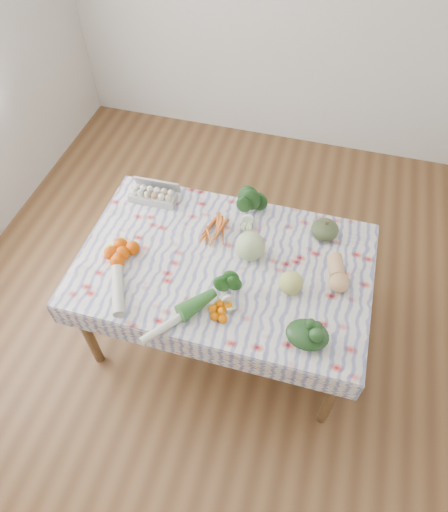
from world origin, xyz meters
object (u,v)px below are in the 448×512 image
Objects in this scene: dining_table at (224,271)px; kabocha_squash at (325,229)px; egg_carton at (153,196)px; grapefruit at (291,283)px; cabbage at (250,246)px; butternut_squash at (338,273)px.

kabocha_squash is (0.52, 0.35, 0.14)m from dining_table.
egg_carton is 2.29× the size of grapefruit.
cabbage reaches higher than dining_table.
grapefruit reaches higher than butternut_squash.
egg_carton is at bearing 155.20° from grapefruit.
kabocha_squash is 0.47m from cabbage.
cabbage is (0.69, -0.27, 0.04)m from egg_carton.
grapefruit reaches higher than dining_table.
dining_table is at bearing -33.79° from egg_carton.
cabbage is 0.71× the size of butternut_squash.
butternut_squash is at bearing 31.43° from grapefruit.
dining_table is 0.65m from butternut_squash.
egg_carton is at bearing 179.82° from kabocha_squash.
grapefruit is at bearing -105.73° from kabocha_squash.
cabbage is at bearing -145.62° from kabocha_squash.
grapefruit is (-0.12, -0.44, 0.01)m from kabocha_squash.
cabbage is 1.29× the size of grapefruit.
cabbage is at bearing 162.05° from butternut_squash.
egg_carton is 1.08m from kabocha_squash.
kabocha_squash is at bearing 74.27° from grapefruit.
grapefruit is at bearing -33.01° from cabbage.
kabocha_squash is at bearing 34.46° from dining_table.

